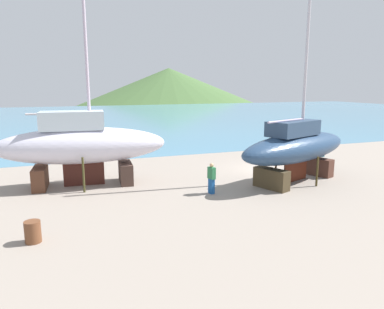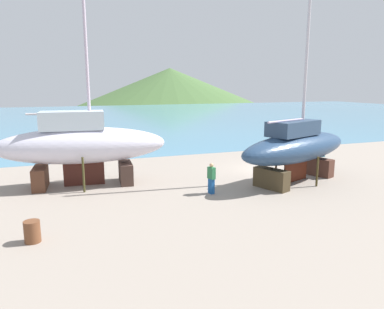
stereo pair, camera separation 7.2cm
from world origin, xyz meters
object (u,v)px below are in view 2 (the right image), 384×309
(worker, at_px, (211,178))
(barrel_tar_black, at_px, (32,232))
(sailboat_small_center, at_px, (82,144))
(sailboat_far_slipway, at_px, (296,147))
(barrel_rust_near, at_px, (322,152))

(worker, bearing_deg, barrel_tar_black, 7.30)
(sailboat_small_center, xyz_separation_m, worker, (6.27, -3.98, -1.54))
(sailboat_small_center, bearing_deg, sailboat_far_slipway, -11.64)
(sailboat_far_slipway, xyz_separation_m, worker, (-5.66, -0.55, -1.25))
(sailboat_small_center, bearing_deg, worker, -28.00)
(worker, xyz_separation_m, barrel_tar_black, (-8.54, -3.31, -0.45))
(worker, bearing_deg, sailboat_far_slipway, 171.60)
(sailboat_far_slipway, relative_size, worker, 8.95)
(sailboat_far_slipway, height_order, barrel_tar_black, sailboat_far_slipway)
(worker, distance_m, barrel_rust_near, 13.86)
(sailboat_far_slipway, bearing_deg, sailboat_small_center, 143.24)
(sailboat_small_center, relative_size, worker, 9.66)
(sailboat_small_center, xyz_separation_m, barrel_tar_black, (-2.27, -7.30, -1.99))
(barrel_rust_near, bearing_deg, worker, -153.04)
(sailboat_far_slipway, distance_m, barrel_rust_near, 8.98)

